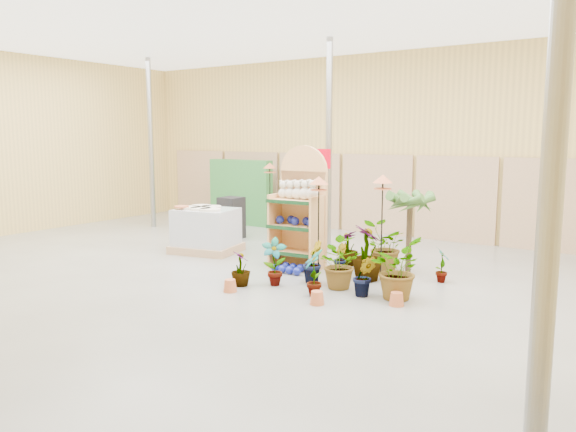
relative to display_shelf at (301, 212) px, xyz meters
name	(u,v)px	position (x,y,z in m)	size (l,w,h in m)	color
room	(255,150)	(-0.40, -0.87, 1.17)	(15.20, 12.10, 4.70)	slate
display_shelf	(301,212)	(0.00, 0.00, 0.00)	(1.00, 0.67, 2.29)	tan
teddy_bears	(299,191)	(0.04, -0.11, 0.40)	(0.85, 0.23, 0.37)	beige
gazing_balls_shelf	(297,221)	(0.00, -0.14, -0.15)	(0.84, 0.29, 0.16)	navy
gazing_balls_floor	(289,268)	(0.08, -0.50, -0.97)	(0.63, 0.39, 0.15)	navy
pallet_stack	(206,230)	(-2.40, 0.01, -0.58)	(1.51, 1.34, 0.97)	tan
charcoal_planters	(231,218)	(-3.00, 1.56, -0.55)	(0.50, 0.50, 1.00)	black
trellis_stock	(241,192)	(-4.20, 3.42, -0.15)	(2.00, 0.30, 1.80)	#2B7032
offer_sign	(320,180)	(-0.30, 1.20, 0.52)	(0.50, 0.08, 2.20)	gray
bird_table_front	(319,184)	(0.60, -0.34, 0.59)	(0.34, 0.34, 1.77)	black
bird_table_right	(383,182)	(1.68, -0.06, 0.64)	(0.34, 0.34, 1.82)	black
bird_table_back	(270,168)	(-2.65, 2.67, 0.61)	(0.34, 0.34, 1.79)	black
palm	(410,200)	(1.89, 0.66, 0.30)	(0.70, 0.70, 1.59)	#3F301E
potted_plant_0	(274,262)	(0.36, -1.38, -0.65)	(0.42, 0.29, 0.80)	#3A6528
potted_plant_1	(313,262)	(0.79, -0.85, -0.69)	(0.39, 0.32, 0.71)	#3A6528
potted_plant_2	(337,263)	(1.31, -0.94, -0.64)	(0.74, 0.64, 0.82)	#3A6528
potted_plant_3	(367,253)	(1.49, -0.20, -0.57)	(0.54, 0.54, 0.96)	#3A6528
potted_plant_4	(442,264)	(2.61, 0.37, -0.73)	(0.33, 0.22, 0.63)	#3A6528
potted_plant_5	(340,258)	(0.81, 0.07, -0.79)	(0.29, 0.23, 0.52)	#3A6528
potted_plant_6	(383,247)	(1.43, 0.58, -0.59)	(0.82, 0.71, 0.91)	#3A6528
potted_plant_7	(241,269)	(-0.08, -1.70, -0.76)	(0.33, 0.33, 0.58)	#3A6528
potted_plant_8	(314,273)	(1.24, -1.54, -0.67)	(0.40, 0.27, 0.75)	#3A6528
potted_plant_9	(364,276)	(1.89, -1.11, -0.72)	(0.36, 0.29, 0.65)	#3A6528
potted_plant_10	(396,269)	(2.34, -0.94, -0.58)	(0.83, 0.72, 0.93)	#3A6528
potted_plant_11	(348,248)	(0.69, 0.61, -0.71)	(0.38, 0.38, 0.68)	#3A6528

